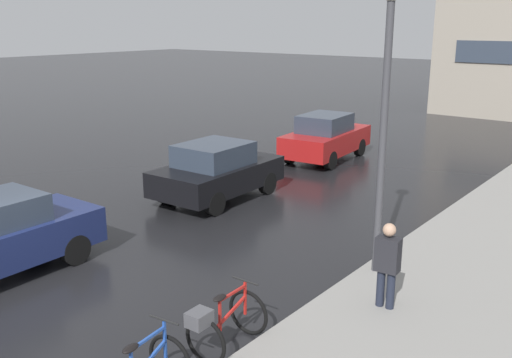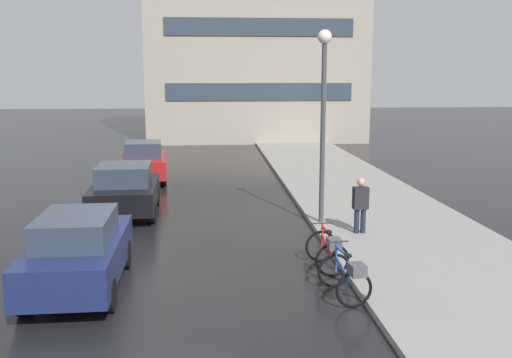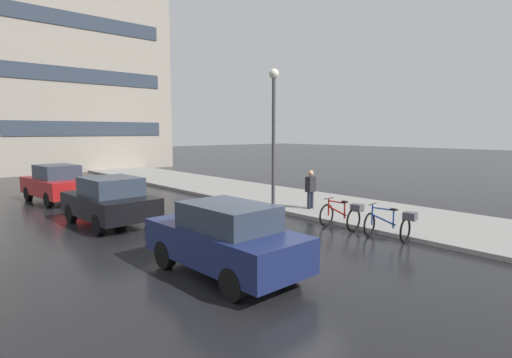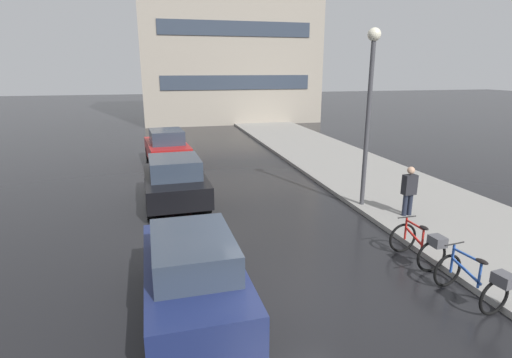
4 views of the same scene
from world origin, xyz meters
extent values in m
plane|color=black|center=(0.00, 0.00, 0.00)|extent=(140.00, 140.00, 0.00)
cube|color=gray|center=(6.00, 10.00, 0.07)|extent=(4.80, 60.00, 0.14)
torus|color=black|center=(3.22, -0.22, 0.36)|extent=(0.73, 0.15, 0.73)
torus|color=black|center=(3.36, -1.30, 0.36)|extent=(0.73, 0.15, 0.73)
cube|color=#234CA8|center=(3.32, -0.95, 0.63)|extent=(0.04, 0.04, 0.53)
cube|color=#234CA8|center=(3.23, -0.30, 0.67)|extent=(0.04, 0.04, 0.62)
cube|color=#234CA8|center=(3.27, -0.63, 0.90)|extent=(0.12, 0.65, 0.04)
cube|color=#234CA8|center=(3.28, -0.65, 0.58)|extent=(0.13, 0.74, 0.27)
ellipsoid|color=black|center=(3.32, -0.95, 0.92)|extent=(0.17, 0.28, 0.07)
cylinder|color=black|center=(3.23, -0.30, 1.00)|extent=(0.50, 0.09, 0.03)
cube|color=#4C4C51|center=(3.37, -1.42, 0.79)|extent=(0.32, 0.37, 0.22)
torus|color=black|center=(3.27, 1.44, 0.38)|extent=(0.76, 0.09, 0.76)
torus|color=black|center=(3.31, 0.40, 0.38)|extent=(0.76, 0.09, 0.76)
cube|color=red|center=(3.30, 0.74, 0.64)|extent=(0.04, 0.04, 0.52)
cube|color=red|center=(3.27, 1.36, 0.66)|extent=(0.04, 0.04, 0.56)
cube|color=red|center=(3.28, 1.05, 0.88)|extent=(0.06, 0.62, 0.04)
cube|color=red|center=(3.28, 1.03, 0.59)|extent=(0.06, 0.71, 0.26)
ellipsoid|color=black|center=(3.30, 0.74, 0.93)|extent=(0.15, 0.27, 0.07)
cylinder|color=black|center=(3.27, 1.36, 0.96)|extent=(0.50, 0.05, 0.03)
cube|color=#4C4C51|center=(3.31, 0.28, 0.80)|extent=(0.29, 0.35, 0.22)
cube|color=navy|center=(-1.99, 0.11, 0.69)|extent=(1.80, 4.03, 0.74)
cube|color=#2D3847|center=(-1.98, -0.05, 1.33)|extent=(1.45, 2.09, 0.55)
cylinder|color=black|center=(-2.77, 1.33, 0.32)|extent=(0.24, 0.65, 0.64)
cylinder|color=black|center=(-1.26, 1.36, 0.32)|extent=(0.24, 0.65, 0.64)
cylinder|color=black|center=(-2.71, -1.14, 0.32)|extent=(0.24, 0.65, 0.64)
cylinder|color=black|center=(-1.21, -1.11, 0.32)|extent=(0.24, 0.65, 0.64)
cube|color=black|center=(-1.99, 6.59, 0.66)|extent=(2.10, 3.92, 0.69)
cube|color=#2D3847|center=(-1.99, 6.44, 1.31)|extent=(1.67, 1.96, 0.61)
cylinder|color=black|center=(-2.92, 7.75, 0.32)|extent=(0.24, 0.65, 0.64)
cylinder|color=black|center=(-1.17, 7.82, 0.32)|extent=(0.24, 0.65, 0.64)
cylinder|color=black|center=(-2.82, 5.36, 0.32)|extent=(0.24, 0.65, 0.64)
cylinder|color=black|center=(-1.07, 5.43, 0.32)|extent=(0.24, 0.65, 0.64)
cube|color=#AD1919|center=(-2.09, 12.55, 0.69)|extent=(2.14, 4.18, 0.74)
cube|color=#2D3847|center=(-2.07, 12.39, 1.37)|extent=(1.62, 2.02, 0.62)
cylinder|color=black|center=(-2.99, 13.73, 0.32)|extent=(0.28, 0.66, 0.64)
cylinder|color=black|center=(-1.42, 13.87, 0.32)|extent=(0.28, 0.66, 0.64)
cylinder|color=black|center=(-2.76, 11.24, 0.32)|extent=(0.28, 0.66, 0.64)
cylinder|color=black|center=(-1.19, 11.38, 0.32)|extent=(0.28, 0.66, 0.64)
cylinder|color=#1E2333|center=(4.61, 3.38, 0.40)|extent=(0.14, 0.14, 0.80)
cylinder|color=#1E2333|center=(4.79, 3.39, 0.40)|extent=(0.14, 0.14, 0.80)
cube|color=#232328|center=(4.70, 3.39, 1.10)|extent=(0.42, 0.27, 0.60)
sphere|color=tan|center=(4.70, 3.39, 1.54)|extent=(0.22, 0.22, 0.22)
cylinder|color=#424247|center=(3.89, 4.64, 2.61)|extent=(0.14, 0.14, 5.23)
sphere|color=#F2EACC|center=(3.89, 4.64, 5.38)|extent=(0.39, 0.39, 0.39)
cube|color=#9E9384|center=(3.84, 29.43, 9.39)|extent=(14.48, 8.37, 18.79)
cube|color=#333D4C|center=(3.84, 25.21, 3.38)|extent=(11.87, 0.06, 1.10)
cube|color=#333D4C|center=(3.84, 25.21, 7.39)|extent=(11.87, 0.06, 1.10)
camera|label=1|loc=(8.43, -4.91, 4.85)|focal=40.00mm
camera|label=2|loc=(0.72, -11.27, 4.28)|focal=40.00mm
camera|label=3|loc=(-7.12, -6.78, 3.14)|focal=28.00mm
camera|label=4|loc=(-2.44, -6.54, 4.41)|focal=28.00mm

